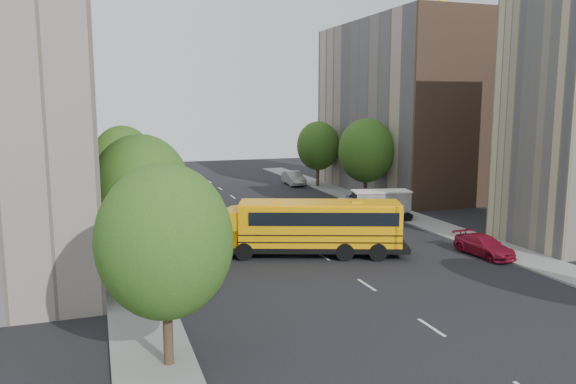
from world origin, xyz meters
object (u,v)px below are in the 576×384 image
parked_car_1 (155,213)px  parked_car_4 (360,201)px  street_tree_0 (165,242)px  street_tree_1 (141,191)px  parked_car_2 (142,189)px  street_tree_2 (123,161)px  safari_truck (376,205)px  parked_car_3 (484,246)px  parked_car_0 (190,271)px  school_bus (306,225)px  street_tree_4 (366,151)px  parked_car_5 (294,178)px  street_tree_5 (318,146)px

parked_car_1 → parked_car_4: parked_car_4 is taller
street_tree_0 → street_tree_1: bearing=90.0°
parked_car_4 → parked_car_2: bearing=146.7°
street_tree_2 → parked_car_4: bearing=-4.6°
safari_truck → parked_car_3: 11.88m
street_tree_1 → parked_car_3: 21.08m
parked_car_0 → parked_car_4: bearing=-136.7°
school_bus → parked_car_0: 8.81m
parked_car_2 → parked_car_4: size_ratio=1.51×
street_tree_1 → parked_car_4: street_tree_1 is taller
street_tree_4 → safari_truck: (-2.80, -7.39, -3.76)m
street_tree_1 → street_tree_4: 28.43m
parked_car_2 → parked_car_5: bearing=-174.0°
street_tree_4 → parked_car_1: street_tree_4 is taller
parked_car_2 → parked_car_5: 17.82m
school_bus → parked_car_2: school_bus is taller
street_tree_4 → parked_car_2: street_tree_4 is taller
safari_truck → parked_car_0: (-17.00, -11.75, -0.52)m
street_tree_4 → parked_car_3: bearing=-94.2°
parked_car_1 → parked_car_2: (0.00, 12.84, 0.15)m
school_bus → parked_car_3: (10.49, -3.74, -1.31)m
school_bus → parked_car_2: (-7.91, 26.78, -1.16)m
street_tree_4 → parked_car_5: size_ratio=1.67×
street_tree_0 → school_bus: bearing=51.2°
parked_car_1 → parked_car_3: bearing=132.7°
street_tree_0 → parked_car_5: street_tree_0 is taller
parked_car_0 → parked_car_5: bearing=-118.1°
street_tree_1 → street_tree_4: bearing=39.3°
street_tree_1 → parked_car_4: 26.65m
street_tree_1 → street_tree_5: street_tree_1 is taller
school_bus → safari_truck: 12.16m
street_tree_4 → street_tree_5: 12.01m
street_tree_1 → parked_car_3: bearing=-3.3°
street_tree_4 → school_bus: street_tree_4 is taller
parked_car_3 → parked_car_5: parked_car_5 is taller
street_tree_1 → parked_car_5: (19.80, 32.14, -4.15)m
street_tree_5 → safari_truck: street_tree_5 is taller
parked_car_3 → street_tree_0: bearing=-161.2°
street_tree_1 → safari_truck: size_ratio=1.30×
street_tree_2 → parked_car_2: (2.20, 11.34, -4.04)m
street_tree_4 → parked_car_0: size_ratio=1.73×
parked_car_4 → street_tree_0: bearing=-126.1°
street_tree_5 → parked_car_1: 24.31m
street_tree_2 → safari_truck: bearing=-21.1°
street_tree_1 → street_tree_5: size_ratio=1.05×
street_tree_5 → street_tree_4: bearing=-90.0°
street_tree_2 → street_tree_0: bearing=-90.0°
school_bus → parked_car_0: size_ratio=2.68×
street_tree_2 → parked_car_2: size_ratio=1.36×
street_tree_1 → parked_car_2: size_ratio=1.39×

